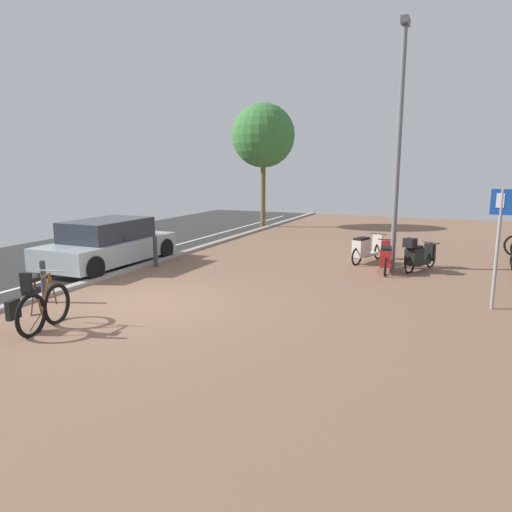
# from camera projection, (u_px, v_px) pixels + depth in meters

# --- Properties ---
(ground) EXTENTS (21.00, 40.00, 0.13)m
(ground) POSITION_uv_depth(u_px,v_px,m) (207.00, 313.00, 9.33)
(ground) COLOR black
(bicycle_foreground) EXTENTS (0.59, 1.46, 1.14)m
(bicycle_foreground) POSITION_uv_depth(u_px,v_px,m) (41.00, 307.00, 8.26)
(bicycle_foreground) COLOR black
(bicycle_foreground) RESTS_ON ground
(scooter_near) EXTENTS (0.91, 1.52, 0.98)m
(scooter_near) POSITION_uv_depth(u_px,v_px,m) (417.00, 255.00, 12.90)
(scooter_near) COLOR black
(scooter_near) RESTS_ON ground
(scooter_mid) EXTENTS (0.83, 1.77, 0.83)m
(scooter_mid) POSITION_uv_depth(u_px,v_px,m) (365.00, 249.00, 14.06)
(scooter_mid) COLOR black
(scooter_mid) RESTS_ON ground
(scooter_far) EXTENTS (0.57, 1.83, 0.82)m
(scooter_far) POSITION_uv_depth(u_px,v_px,m) (386.00, 258.00, 12.80)
(scooter_far) COLOR black
(scooter_far) RESTS_ON ground
(parked_car_near) EXTENTS (1.94, 4.19, 1.34)m
(parked_car_near) POSITION_uv_depth(u_px,v_px,m) (108.00, 244.00, 13.57)
(parked_car_near) COLOR #A0AAB0
(parked_car_near) RESTS_ON ground
(parking_sign) EXTENTS (0.40, 0.07, 2.41)m
(parking_sign) POSITION_uv_depth(u_px,v_px,m) (498.00, 236.00, 9.25)
(parking_sign) COLOR gray
(parking_sign) RESTS_ON ground
(lamp_post) EXTENTS (0.20, 0.52, 6.60)m
(lamp_post) POSITION_uv_depth(u_px,v_px,m) (399.00, 136.00, 12.66)
(lamp_post) COLOR slate
(lamp_post) RESTS_ON ground
(street_tree) EXTENTS (2.93, 2.93, 5.71)m
(street_tree) POSITION_uv_depth(u_px,v_px,m) (263.00, 136.00, 21.78)
(street_tree) COLOR brown
(street_tree) RESTS_ON ground
(bollard_near) EXTENTS (0.12, 0.12, 0.90)m
(bollard_near) POSITION_uv_depth(u_px,v_px,m) (44.00, 282.00, 9.92)
(bollard_near) COLOR #38383D
(bollard_near) RESTS_ON ground
(bollard_far) EXTENTS (0.12, 0.12, 0.88)m
(bollard_far) POSITION_uv_depth(u_px,v_px,m) (155.00, 251.00, 13.49)
(bollard_far) COLOR #38383D
(bollard_far) RESTS_ON ground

